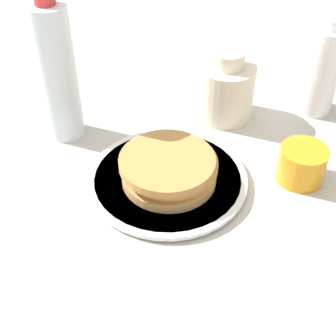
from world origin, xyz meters
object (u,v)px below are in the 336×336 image
object	(u,v)px
plate	(168,180)
water_bottle_near	(322,70)
pancake_stack	(169,168)
water_bottle_mid	(58,74)
juice_glass	(302,164)
cream_jug	(226,89)

from	to	relation	value
plate	water_bottle_near	distance (m)	0.36
pancake_stack	water_bottle_mid	size ratio (longest dim) A/B	0.61
water_bottle_near	plate	bearing A→B (deg)	-157.57
juice_glass	water_bottle_near	size ratio (longest dim) A/B	0.41
plate	pancake_stack	size ratio (longest dim) A/B	1.63
water_bottle_near	water_bottle_mid	distance (m)	0.48
cream_jug	water_bottle_mid	distance (m)	0.30
water_bottle_mid	water_bottle_near	bearing A→B (deg)	-5.19
plate	cream_jug	distance (m)	0.23
plate	pancake_stack	bearing A→B (deg)	-74.18
pancake_stack	cream_jug	distance (m)	0.23
cream_jug	water_bottle_near	world-z (taller)	water_bottle_near
plate	water_bottle_near	size ratio (longest dim) A/B	1.39
pancake_stack	juice_glass	xyz separation A→B (m)	(0.21, -0.04, -0.01)
plate	juice_glass	world-z (taller)	juice_glass
juice_glass	water_bottle_near	xyz separation A→B (m)	(0.12, 0.18, 0.06)
cream_jug	juice_glass	bearing A→B (deg)	-73.79
water_bottle_near	water_bottle_mid	xyz separation A→B (m)	(-0.47, 0.04, 0.04)
water_bottle_near	pancake_stack	bearing A→B (deg)	-157.00
pancake_stack	water_bottle_near	xyz separation A→B (m)	(0.33, 0.14, 0.05)
plate	water_bottle_near	bearing A→B (deg)	22.43
plate	cream_jug	xyz separation A→B (m)	(0.15, 0.16, 0.05)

